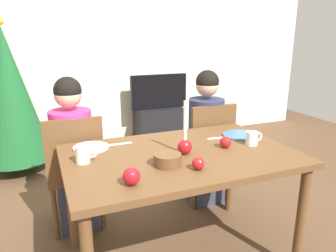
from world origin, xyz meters
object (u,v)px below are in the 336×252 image
(christmas_tree, at_px, (10,96))
(apple_near_candle, at_px, (198,163))
(mug_left, at_px, (83,154))
(mug_right, at_px, (252,138))
(chair_right, at_px, (207,147))
(dining_table, at_px, (180,166))
(plate_left, at_px, (91,147))
(person_right_child, at_px, (205,140))
(bowl_walnuts, at_px, (167,160))
(tv_stand, at_px, (159,125))
(person_left_child, at_px, (74,158))
(tv, at_px, (159,92))
(candle_centerpiece, at_px, (185,143))
(apple_by_left_plate, at_px, (225,142))
(apple_by_right_mug, at_px, (131,176))
(chair_left, at_px, (75,167))
(plate_right, at_px, (240,135))

(christmas_tree, distance_m, apple_near_candle, 2.47)
(mug_left, relative_size, mug_right, 1.04)
(apple_near_candle, bearing_deg, chair_right, 57.83)
(dining_table, xyz_separation_m, plate_left, (-0.49, 0.30, 0.09))
(person_right_child, bearing_deg, bowl_walnuts, -130.83)
(tv_stand, height_order, plate_left, plate_left)
(person_left_child, relative_size, bowl_walnuts, 7.55)
(plate_left, xyz_separation_m, apple_near_candle, (0.48, -0.56, 0.03))
(mug_right, bearing_deg, tv, 84.34)
(chair_right, height_order, mug_right, chair_right)
(mug_left, bearing_deg, candle_centerpiece, -8.82)
(dining_table, xyz_separation_m, person_left_child, (-0.58, 0.64, -0.10))
(person_left_child, xyz_separation_m, bowl_walnuts, (0.43, -0.79, 0.21))
(chair_right, bearing_deg, apple_near_candle, -122.17)
(apple_by_left_plate, relative_size, apple_by_right_mug, 0.85)
(apple_by_left_plate, xyz_separation_m, apple_by_right_mug, (-0.70, -0.28, 0.01))
(dining_table, distance_m, chair_left, 0.85)
(chair_left, relative_size, person_right_child, 0.77)
(dining_table, xyz_separation_m, chair_right, (0.53, 0.61, -0.15))
(person_right_child, distance_m, candle_centerpiece, 0.87)
(mug_right, height_order, apple_by_left_plate, mug_right)
(chair_right, relative_size, tv_stand, 1.41)
(person_left_child, height_order, tv_stand, person_left_child)
(apple_near_candle, bearing_deg, dining_table, 87.01)
(tv_stand, distance_m, apple_by_left_plate, 2.42)
(mug_left, distance_m, apple_by_right_mug, 0.41)
(dining_table, distance_m, bowl_walnuts, 0.24)
(person_left_child, bearing_deg, christmas_tree, 109.22)
(dining_table, bearing_deg, tv, 72.32)
(mug_left, height_order, apple_by_left_plate, mug_left)
(person_left_child, bearing_deg, candle_centerpiece, -47.82)
(mug_left, xyz_separation_m, apple_by_right_mug, (0.18, -0.37, -0.01))
(tv_stand, distance_m, mug_right, 2.42)
(chair_left, distance_m, apple_by_left_plate, 1.12)
(christmas_tree, bearing_deg, chair_left, -71.20)
(person_left_child, xyz_separation_m, tv, (1.31, 1.66, 0.14))
(plate_right, bearing_deg, chair_left, 157.86)
(chair_left, height_order, chair_right, same)
(candle_centerpiece, height_order, bowl_walnuts, candle_centerpiece)
(person_right_child, relative_size, tv_stand, 1.83)
(christmas_tree, distance_m, bowl_walnuts, 2.31)
(dining_table, distance_m, person_right_child, 0.84)
(candle_centerpiece, xyz_separation_m, apple_by_right_mug, (-0.42, -0.28, -0.02))
(person_left_child, height_order, apple_near_candle, person_left_child)
(person_left_child, bearing_deg, plate_left, -76.29)
(tv_stand, bearing_deg, apple_by_left_plate, -100.37)
(chair_right, height_order, person_right_child, person_right_child)
(apple_by_left_plate, height_order, apple_by_right_mug, apple_by_right_mug)
(person_right_child, distance_m, plate_right, 0.52)
(candle_centerpiece, height_order, mug_left, candle_centerpiece)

